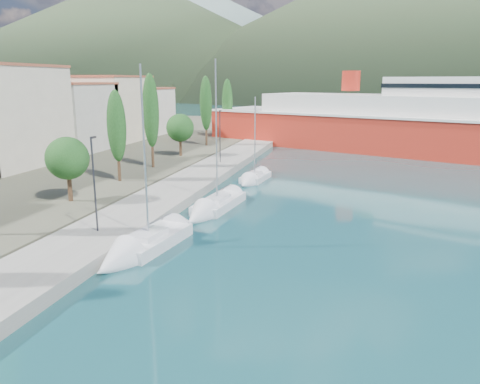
# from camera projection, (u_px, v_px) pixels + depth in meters

# --- Properties ---
(ground) EXTENTS (1400.00, 1400.00, 0.00)m
(ground) POSITION_uv_depth(u_px,v_px,m) (336.00, 118.00, 129.54)
(ground) COLOR #194C52
(quay) EXTENTS (5.00, 88.00, 0.80)m
(quay) POSITION_uv_depth(u_px,v_px,m) (178.00, 190.00, 43.16)
(quay) COLOR gray
(quay) RESTS_ON ground
(town_buildings) EXTENTS (9.20, 69.20, 11.30)m
(town_buildings) POSITION_uv_depth(u_px,v_px,m) (37.00, 119.00, 57.85)
(town_buildings) COLOR beige
(town_buildings) RESTS_ON land_strip
(tree_row) EXTENTS (3.54, 64.33, 10.51)m
(tree_row) POSITION_uv_depth(u_px,v_px,m) (142.00, 124.00, 49.40)
(tree_row) COLOR #47301E
(tree_row) RESTS_ON land_strip
(lamp_posts) EXTENTS (0.15, 49.05, 6.06)m
(lamp_posts) POSITION_uv_depth(u_px,v_px,m) (110.00, 175.00, 31.11)
(lamp_posts) COLOR #2D2D33
(lamp_posts) RESTS_ON quay
(sailboat_near) EXTENTS (3.62, 8.72, 12.15)m
(sailboat_near) POSITION_uv_depth(u_px,v_px,m) (133.00, 252.00, 27.68)
(sailboat_near) COLOR silver
(sailboat_near) RESTS_ON ground
(sailboat_mid) EXTENTS (3.29, 9.07, 12.76)m
(sailboat_mid) POSITION_uv_depth(u_px,v_px,m) (208.00, 210.00, 36.64)
(sailboat_mid) COLOR silver
(sailboat_mid) RESTS_ON ground
(sailboat_far) EXTENTS (2.72, 6.60, 9.44)m
(sailboat_far) POSITION_uv_depth(u_px,v_px,m) (251.00, 181.00, 47.74)
(sailboat_far) COLOR silver
(sailboat_far) RESTS_ON ground
(ferry) EXTENTS (62.53, 34.31, 12.30)m
(ferry) POSITION_uv_depth(u_px,v_px,m) (406.00, 126.00, 67.91)
(ferry) COLOR red
(ferry) RESTS_ON ground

